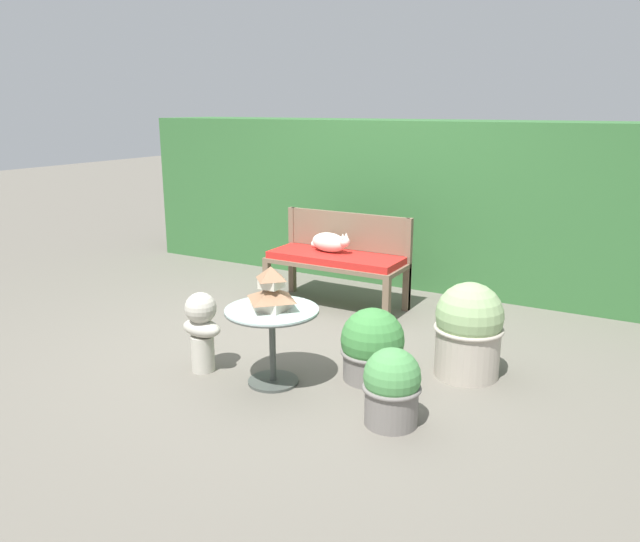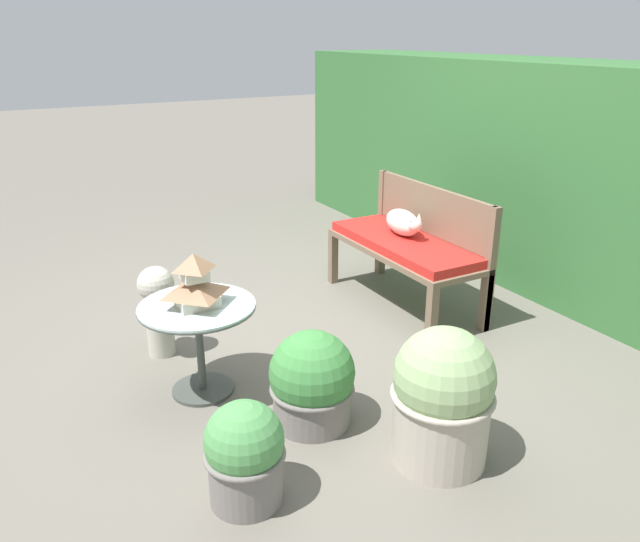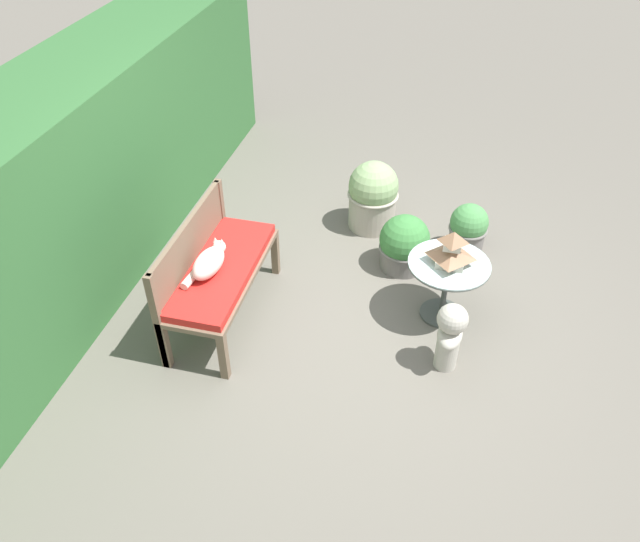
{
  "view_description": "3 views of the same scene",
  "coord_description": "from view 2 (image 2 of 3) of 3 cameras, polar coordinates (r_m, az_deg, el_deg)",
  "views": [
    {
      "loc": [
        2.48,
        -4.01,
        1.86
      ],
      "look_at": [
        0.06,
        0.22,
        0.56
      ],
      "focal_mm": 35.0,
      "sensor_mm": 36.0,
      "label": 1
    },
    {
      "loc": [
        3.24,
        -1.63,
        1.93
      ],
      "look_at": [
        -0.09,
        0.23,
        0.45
      ],
      "focal_mm": 35.0,
      "sensor_mm": 36.0,
      "label": 2
    },
    {
      "loc": [
        -3.66,
        -0.66,
        3.53
      ],
      "look_at": [
        -0.11,
        0.23,
        0.54
      ],
      "focal_mm": 35.0,
      "sensor_mm": 36.0,
      "label": 3
    }
  ],
  "objects": [
    {
      "name": "ground",
      "position": [
        4.11,
        -2.19,
        -6.84
      ],
      "size": [
        30.0,
        30.0,
        0.0
      ],
      "primitive_type": "plane",
      "color": "#666056"
    },
    {
      "name": "foliage_hedge_back",
      "position": [
        5.27,
        21.7,
        7.96
      ],
      "size": [
        6.4,
        0.98,
        1.72
      ],
      "primitive_type": "cube",
      "color": "#336633",
      "rests_on": "ground"
    },
    {
      "name": "garden_bench",
      "position": [
        4.58,
        7.69,
        2.04
      ],
      "size": [
        1.32,
        0.52,
        0.52
      ],
      "color": "brown",
      "rests_on": "ground"
    },
    {
      "name": "bench_backrest",
      "position": [
        4.67,
        10.18,
        4.69
      ],
      "size": [
        1.32,
        0.06,
        0.87
      ],
      "color": "brown",
      "rests_on": "ground"
    },
    {
      "name": "cat",
      "position": [
        4.63,
        7.65,
        4.41
      ],
      "size": [
        0.47,
        0.25,
        0.2
      ],
      "rotation": [
        0.0,
        0.0,
        -0.12
      ],
      "color": "silver",
      "rests_on": "garden_bench"
    },
    {
      "name": "patio_table",
      "position": [
        3.49,
        -11.07,
        -4.79
      ],
      "size": [
        0.64,
        0.64,
        0.54
      ],
      "color": "#424742",
      "rests_on": "ground"
    },
    {
      "name": "pagoda_birdhouse",
      "position": [
        3.4,
        -11.35,
        -1.12
      ],
      "size": [
        0.29,
        0.29,
        0.29
      ],
      "color": "beige",
      "rests_on": "patio_table"
    },
    {
      "name": "garden_bust",
      "position": [
        4.0,
        -14.61,
        -3.02
      ],
      "size": [
        0.32,
        0.23,
        0.59
      ],
      "rotation": [
        0.0,
        0.0,
        -0.05
      ],
      "color": "#B7B2A3",
      "rests_on": "ground"
    },
    {
      "name": "potted_plant_patio_mid",
      "position": [
        2.79,
        -6.89,
        -16.28
      ],
      "size": [
        0.36,
        0.36,
        0.48
      ],
      "color": "slate",
      "rests_on": "ground"
    },
    {
      "name": "potted_plant_bench_left",
      "position": [
        3.26,
        -0.73,
        -10.11
      ],
      "size": [
        0.45,
        0.45,
        0.51
      ],
      "color": "slate",
      "rests_on": "ground"
    },
    {
      "name": "potted_plant_bench_right",
      "position": [
        3.01,
        11.13,
        -11.25
      ],
      "size": [
        0.49,
        0.49,
        0.68
      ],
      "color": "#ADA393",
      "rests_on": "ground"
    }
  ]
}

